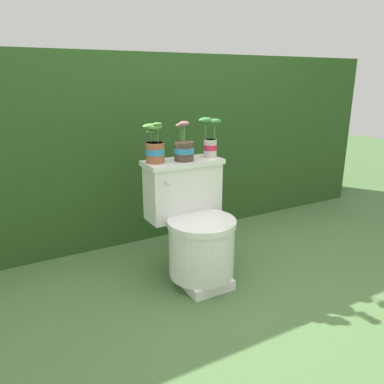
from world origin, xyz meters
TOP-DOWN VIEW (x-y plane):
  - ground_plane at (0.00, 0.00)m, footprint 12.00×12.00m
  - hedge_backdrop at (0.00, 1.22)m, footprint 4.14×0.83m
  - toilet at (-0.08, 0.13)m, footprint 0.49×0.55m
  - potted_plant_left at (-0.26, 0.29)m, footprint 0.12×0.12m
  - potted_plant_midleft at (-0.09, 0.26)m, footprint 0.12×0.12m
  - potted_plant_middle at (0.11, 0.28)m, footprint 0.14×0.10m

SIDE VIEW (x-z plane):
  - ground_plane at x=0.00m, z-range 0.00..0.00m
  - toilet at x=-0.08m, z-range -0.03..0.70m
  - hedge_backdrop at x=0.00m, z-range 0.00..1.38m
  - potted_plant_midleft at x=-0.09m, z-range 0.68..0.92m
  - potted_plant_left at x=-0.26m, z-range 0.70..0.94m
  - potted_plant_middle at x=0.11m, z-range 0.71..0.96m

